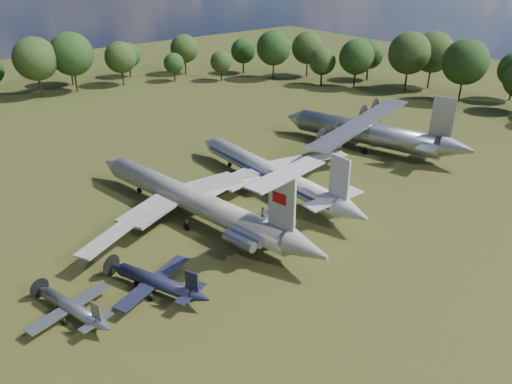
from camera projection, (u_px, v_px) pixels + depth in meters
ground at (218, 225)px, 73.89m from camera, size 300.00×300.00×0.00m
il62_airliner at (193, 204)px, 74.62m from camera, size 47.04×56.61×4.98m
tu104_jet at (269, 176)px, 84.42m from camera, size 34.32×45.53×4.52m
an12_transport at (367, 136)px, 100.76m from camera, size 48.83×51.93×5.66m
small_prop_west at (157, 285)px, 58.90m from camera, size 17.14×19.47×2.37m
small_prop_northwest at (72, 310)px, 55.01m from camera, size 13.55×16.10×2.03m
person_on_il62 at (263, 213)px, 64.77m from camera, size 0.75×0.54×1.92m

